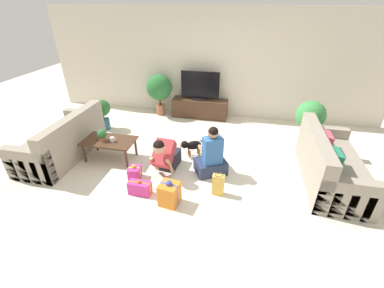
{
  "coord_description": "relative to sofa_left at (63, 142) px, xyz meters",
  "views": [
    {
      "loc": [
        0.93,
        -3.79,
        2.73
      ],
      "look_at": [
        0.09,
        0.12,
        0.45
      ],
      "focal_mm": 24.0,
      "sensor_mm": 36.0,
      "label": 1
    }
  ],
  "objects": [
    {
      "name": "tv_console",
      "position": [
        2.24,
        2.44,
        -0.06
      ],
      "size": [
        1.42,
        0.39,
        0.48
      ],
      "color": "#472D1E",
      "rests_on": "ground_plane"
    },
    {
      "name": "gift_box_a",
      "position": [
        2.4,
        -0.89,
        -0.12
      ],
      "size": [
        0.32,
        0.32,
        0.43
      ],
      "rotation": [
        0.0,
        0.0,
        -0.17
      ],
      "color": "orange",
      "rests_on": "ground_plane"
    },
    {
      "name": "potted_plant_corner_left",
      "position": [
        0.15,
        1.27,
        0.14
      ],
      "size": [
        0.38,
        0.38,
        0.72
      ],
      "color": "#336B84",
      "rests_on": "ground_plane"
    },
    {
      "name": "gift_bag_a",
      "position": [
        3.08,
        -0.52,
        -0.12
      ],
      "size": [
        0.19,
        0.12,
        0.38
      ],
      "rotation": [
        0.0,
        0.0,
        -0.02
      ],
      "color": "#E5B74C",
      "rests_on": "ground_plane"
    },
    {
      "name": "tv",
      "position": [
        2.24,
        2.44,
        0.49
      ],
      "size": [
        0.96,
        0.2,
        0.71
      ],
      "color": "black",
      "rests_on": "tv_console"
    },
    {
      "name": "dog",
      "position": [
        2.43,
        0.51,
        -0.07
      ],
      "size": [
        0.45,
        0.31,
        0.35
      ],
      "rotation": [
        0.0,
        0.0,
        5.23
      ],
      "color": "black",
      "rests_on": "ground_plane"
    },
    {
      "name": "coffee_table",
      "position": [
        0.92,
        0.09,
        0.05
      ],
      "size": [
        0.97,
        0.55,
        0.4
      ],
      "color": "#472D1E",
      "rests_on": "ground_plane"
    },
    {
      "name": "tabletop_plant",
      "position": [
        0.83,
        0.06,
        0.22
      ],
      "size": [
        0.17,
        0.17,
        0.22
      ],
      "color": "#A36042",
      "rests_on": "coffee_table"
    },
    {
      "name": "potted_plant_corner_right",
      "position": [
        4.7,
        1.49,
        0.33
      ],
      "size": [
        0.59,
        0.59,
        0.96
      ],
      "color": "beige",
      "rests_on": "ground_plane"
    },
    {
      "name": "wall_back",
      "position": [
        2.42,
        2.7,
        1.0
      ],
      "size": [
        8.4,
        0.06,
        2.6
      ],
      "color": "beige",
      "rests_on": "ground_plane"
    },
    {
      "name": "gift_box_c",
      "position": [
        1.87,
        -0.77,
        -0.19
      ],
      "size": [
        0.36,
        0.18,
        0.27
      ],
      "rotation": [
        0.0,
        0.0,
        -0.03
      ],
      "color": "#CC3389",
      "rests_on": "ground_plane"
    },
    {
      "name": "person_kneeling",
      "position": [
        2.1,
        -0.1,
        0.04
      ],
      "size": [
        0.37,
        0.79,
        0.77
      ],
      "rotation": [
        0.0,
        0.0,
        -0.07
      ],
      "color": "#23232D",
      "rests_on": "ground_plane"
    },
    {
      "name": "potted_plant_back_left",
      "position": [
        1.18,
        2.39,
        0.41
      ],
      "size": [
        0.65,
        0.65,
        1.07
      ],
      "color": "#A36042",
      "rests_on": "ground_plane"
    },
    {
      "name": "sofa_right",
      "position": [
        4.85,
        0.23,
        0.0
      ],
      "size": [
        0.85,
        1.83,
        0.86
      ],
      "rotation": [
        0.0,
        0.0,
        1.57
      ],
      "color": "gray",
      "rests_on": "ground_plane"
    },
    {
      "name": "gift_box_b",
      "position": [
        1.63,
        -0.41,
        -0.19
      ],
      "size": [
        0.22,
        0.26,
        0.28
      ],
      "rotation": [
        0.0,
        0.0,
        0.15
      ],
      "color": "#CC3389",
      "rests_on": "ground_plane"
    },
    {
      "name": "mug",
      "position": [
        1.02,
        0.06,
        0.14
      ],
      "size": [
        0.12,
        0.08,
        0.09
      ],
      "color": "silver",
      "rests_on": "coffee_table"
    },
    {
      "name": "person_sitting",
      "position": [
        2.89,
        0.03,
        0.02
      ],
      "size": [
        0.65,
        0.62,
        0.92
      ],
      "rotation": [
        0.0,
        0.0,
        3.65
      ],
      "color": "#283351",
      "rests_on": "ground_plane"
    },
    {
      "name": "ground_plane",
      "position": [
        2.42,
        0.07,
        -0.3
      ],
      "size": [
        16.0,
        16.0,
        0.0
      ],
      "primitive_type": "plane",
      "color": "beige"
    },
    {
      "name": "sofa_left",
      "position": [
        0.0,
        0.0,
        0.0
      ],
      "size": [
        0.85,
        1.83,
        0.86
      ],
      "rotation": [
        0.0,
        0.0,
        -1.57
      ],
      "color": "gray",
      "rests_on": "ground_plane"
    }
  ]
}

